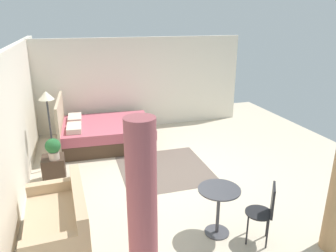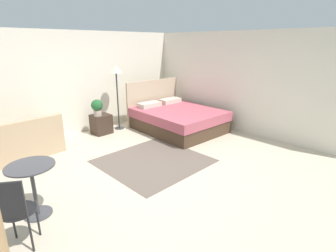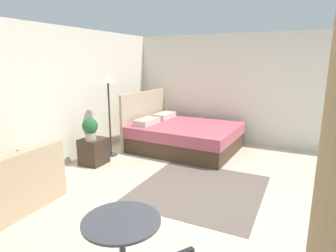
# 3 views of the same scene
# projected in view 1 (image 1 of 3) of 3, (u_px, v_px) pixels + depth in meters

# --- Properties ---
(ground_plane) EXTENTS (9.15, 8.84, 0.02)m
(ground_plane) POSITION_uv_depth(u_px,v_px,m) (175.00, 171.00, 6.61)
(ground_plane) COLOR beige
(wall_back) EXTENTS (9.15, 0.12, 2.52)m
(wall_back) POSITION_uv_depth(u_px,v_px,m) (13.00, 127.00, 5.40)
(wall_back) COLOR silver
(wall_back) RESTS_ON ground
(wall_right) EXTENTS (0.12, 5.84, 2.52)m
(wall_right) POSITION_uv_depth(u_px,v_px,m) (142.00, 83.00, 8.98)
(wall_right) COLOR silver
(wall_right) RESTS_ON ground
(area_rug) EXTENTS (1.90, 1.82, 0.01)m
(area_rug) POSITION_uv_depth(u_px,v_px,m) (164.00, 169.00, 6.70)
(area_rug) COLOR #66564C
(area_rug) RESTS_ON ground
(bed) EXTENTS (1.88, 2.25, 1.22)m
(bed) POSITION_uv_depth(u_px,v_px,m) (104.00, 133.00, 7.90)
(bed) COLOR #473323
(bed) RESTS_ON ground
(couch) EXTENTS (1.57, 0.86, 0.82)m
(couch) POSITION_uv_depth(u_px,v_px,m) (60.00, 225.00, 4.43)
(couch) COLOR tan
(couch) RESTS_ON ground
(nightstand) EXTENTS (0.44, 0.42, 0.49)m
(nightstand) POSITION_uv_depth(u_px,v_px,m) (54.00, 169.00, 6.16)
(nightstand) COLOR #38281E
(nightstand) RESTS_ON ground
(potted_plant) EXTENTS (0.28, 0.28, 0.41)m
(potted_plant) POSITION_uv_depth(u_px,v_px,m) (53.00, 148.00, 5.93)
(potted_plant) COLOR tan
(potted_plant) RESTS_ON nightstand
(floor_lamp) EXTENTS (0.30, 0.30, 1.66)m
(floor_lamp) POSITION_uv_depth(u_px,v_px,m) (47.00, 105.00, 6.28)
(floor_lamp) COLOR #2D2D33
(floor_lamp) RESTS_ON ground
(balcony_table) EXTENTS (0.61, 0.61, 0.73)m
(balcony_table) POSITION_uv_depth(u_px,v_px,m) (219.00, 203.00, 4.56)
(balcony_table) COLOR #3F3F44
(balcony_table) RESTS_ON ground
(cafe_chair_near_window) EXTENTS (0.53, 0.53, 0.90)m
(cafe_chair_near_window) POSITION_uv_depth(u_px,v_px,m) (266.00, 208.00, 4.37)
(cafe_chair_near_window) COLOR black
(cafe_chair_near_window) RESTS_ON ground
(curtain_right) EXTENTS (0.32, 0.32, 2.13)m
(curtain_right) POSITION_uv_depth(u_px,v_px,m) (142.00, 214.00, 3.35)
(curtain_right) COLOR #994C51
(curtain_right) RESTS_ON ground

